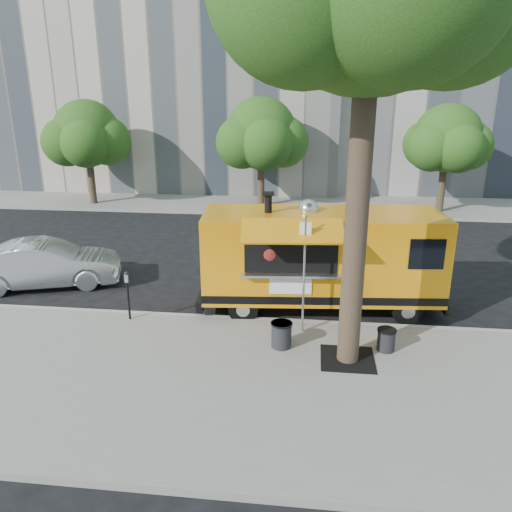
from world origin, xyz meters
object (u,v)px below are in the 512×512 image
Objects in this scene: far_tree_a at (87,134)px; trash_bin_left at (281,334)px; far_tree_b at (261,134)px; trash_bin_right at (386,339)px; sedan at (46,264)px; parking_meter at (128,290)px; food_truck at (320,257)px; far_tree_c at (447,138)px; sign_post at (304,268)px.

far_tree_a is 8.69× the size of trash_bin_left.
trash_bin_right is at bearing -73.29° from far_tree_b.
trash_bin_left is at bearing -82.16° from far_tree_b.
parking_meter is at bearing -141.17° from sedan.
parking_meter is at bearing -98.10° from far_tree_b.
far_tree_a is 4.01× the size of parking_meter.
far_tree_c is at bearing 58.70° from food_truck.
far_tree_c is at bearing 72.96° from trash_bin_right.
far_tree_c is 16.65m from trash_bin_left.
far_tree_c is 18.72m from sedan.
trash_bin_left is (4.08, -1.04, -0.50)m from parking_meter.
sedan is 8.32m from trash_bin_left.
trash_bin_left is at bearing -14.32° from parking_meter.
far_tree_b reaches higher than far_tree_a.
far_tree_a is 0.97× the size of far_tree_b.
far_tree_c is 0.76× the size of food_truck.
trash_bin_left is (-0.88, -2.56, -1.08)m from food_truck.
food_truck is (11.96, -12.13, -2.22)m from far_tree_a.
trash_bin_right is at bearing -107.04° from far_tree_c.
trash_bin_right is (1.95, -0.74, -1.41)m from sign_post.
far_tree_b reaches higher than far_tree_c.
far_tree_a is 18.69m from trash_bin_left.
far_tree_c is 1.17× the size of sedan.
sign_post is 1.67m from trash_bin_left.
sign_post is at bearing -114.81° from far_tree_c.
far_tree_a is 18.14m from sign_post.
parking_meter is at bearing -168.02° from food_truck.
sedan is at bearing -141.83° from far_tree_c.
trash_bin_right is (4.50, -14.99, -3.40)m from far_tree_b.
parking_meter is 0.19× the size of food_truck.
far_tree_b reaches higher than trash_bin_right.
far_tree_a is 1.03× the size of far_tree_c.
trash_bin_left reaches higher than trash_bin_right.
parking_meter is at bearing -62.85° from far_tree_a.
parking_meter is 4.24m from sedan.
food_truck reaches higher than sign_post.
far_tree_c is 15.48m from sign_post.
parking_meter is (-4.55, 0.20, -0.87)m from sign_post.
sign_post is 1.79m from food_truck.
parking_meter reaches higher than sedan.
trash_bin_left is (7.61, -3.37, -0.25)m from sedan.
trash_bin_left is at bearing -119.25° from sign_post.
trash_bin_right is at bearing -125.75° from sedan.
far_tree_b is 14.61m from sign_post.
food_truck is at bearing 122.12° from trash_bin_right.
sign_post is 5.63× the size of trash_bin_right.
food_truck is at bearing 17.01° from parking_meter.
sedan reaches higher than trash_bin_left.
sign_post is 4.87× the size of trash_bin_left.
sedan is (3.47, -11.32, -3.04)m from far_tree_a.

